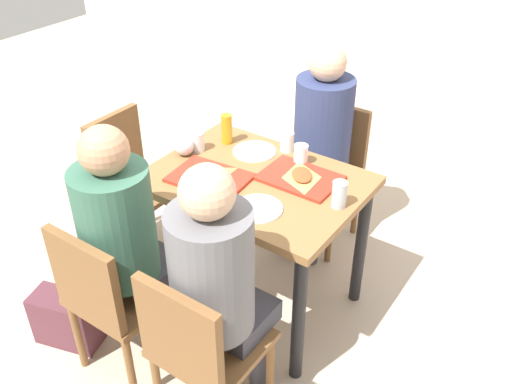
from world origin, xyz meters
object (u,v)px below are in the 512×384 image
Objects in this scene: chair_far_side at (328,164)px; paper_plate_center at (254,151)px; person_in_brown_jacket at (218,279)px; condiment_bottle at (227,129)px; plastic_cup_b at (219,202)px; tray_red_far at (300,178)px; plastic_cup_a at (287,142)px; soda_can at (339,194)px; chair_left_end at (130,174)px; tray_red_near at (210,178)px; chair_near_left at (108,294)px; plastic_cup_c at (198,141)px; main_table at (256,200)px; handbag at (67,319)px; chair_near_right at (198,346)px; person_far_side at (319,136)px; pizza_slice_a at (209,174)px; foil_bundle at (184,146)px; plastic_cup_d at (301,154)px; pizza_slice_b at (302,176)px; paper_plate_near_edge at (258,208)px.

paper_plate_center is at bearing -105.26° from chair_far_side.
person_in_brown_jacket is 1.01m from condiment_bottle.
tray_red_far is at bearing 70.52° from plastic_cup_b.
plastic_cup_a is 0.82× the size of soda_can.
chair_far_side is at bearing 40.41° from chair_left_end.
tray_red_near is (-0.43, 0.48, 0.05)m from person_in_brown_jacket.
chair_near_left is 0.58m from person_in_brown_jacket.
plastic_cup_c is at bearing -174.51° from tray_red_far.
plastic_cup_b is (0.03, -0.31, 0.17)m from main_table.
condiment_bottle is 1.24m from handbag.
person_far_side is at bearing 100.38° from chair_near_right.
chair_far_side is 0.73m from tray_red_far.
pizza_slice_a is 0.28m from plastic_cup_b.
plastic_cup_c is 1.00× the size of foil_bundle.
chair_left_end is 0.89m from handbag.
main_table is 4.55× the size of paper_plate_center.
chair_near_right is 0.67× the size of person_in_brown_jacket.
person_in_brown_jacket is 10.20× the size of soda_can.
tray_red_near is at bearing -126.71° from plastic_cup_d.
foil_bundle is at bearing 132.60° from chair_near_right.
plastic_cup_c is at bearing 177.44° from soda_can.
tray_red_far is 0.27m from soda_can.
plastic_cup_d reaches higher than chair_left_end.
pizza_slice_b is 2.46× the size of plastic_cup_a.
main_table is 0.90m from chair_left_end.
handbag is at bearing -123.13° from pizza_slice_a.
condiment_bottle reaches higher than plastic_cup_c.
soda_can is at bearing -17.78° from paper_plate_center.
paper_plate_near_edge is at bearing -17.78° from foil_bundle.
foil_bundle is at bearing -2.30° from chair_left_end.
plastic_cup_c is at bearing 140.25° from pizza_slice_a.
plastic_cup_a is at bearing 94.56° from main_table.
tray_red_near is 0.47m from plastic_cup_a.
chair_near_right reaches higher than tray_red_far.
plastic_cup_a is 0.52m from foil_bundle.
plastic_cup_b is at bearing -42.17° from pizza_slice_a.
main_table is at bearing 108.38° from chair_near_right.
tray_red_near reaches higher than handbag.
chair_near_right is 8.35× the size of plastic_cup_c.
plastic_cup_c is (-0.65, 0.81, 0.34)m from chair_near_right.
plastic_cup_c reaches higher than chair_left_end.
person_far_side reaches higher than plastic_cup_b.
pizza_slice_b reaches higher than handbag.
pizza_slice_a is (-0.01, 0.00, 0.02)m from tray_red_near.
plastic_cup_d reaches higher than pizza_slice_a.
plastic_cup_a is 1.00× the size of foil_bundle.
chair_left_end is 0.67× the size of person_in_brown_jacket.
chair_near_right is 1.06m from plastic_cup_d.
chair_far_side is 8.35× the size of plastic_cup_c.
tray_red_far is at bearing 32.30° from main_table.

